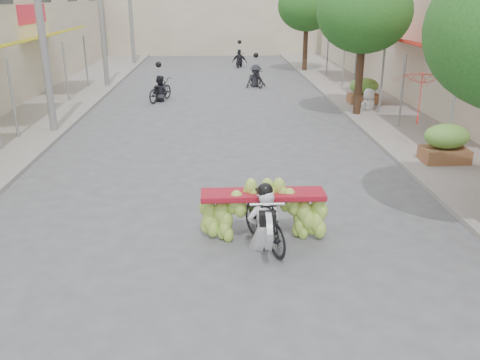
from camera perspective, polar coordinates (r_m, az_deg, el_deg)
sidewalk_left at (r=21.51m, az=-21.96°, el=7.03°), size 4.00×60.00×0.12m
sidewalk_right at (r=21.47m, az=16.38°, el=7.65°), size 4.00×60.00×0.12m
far_building at (r=42.86m, az=-2.92°, el=18.85°), size 20.00×6.00×7.00m
utility_pole_mid at (r=17.72m, az=-21.70°, el=17.60°), size 0.60×0.24×8.00m
utility_pole_far at (r=26.43m, az=-15.44°, el=18.62°), size 0.60×0.24×8.00m
utility_pole_back at (r=35.28m, az=-12.27°, el=19.06°), size 0.60×0.24×8.00m
street_tree_mid at (r=19.60m, az=13.79°, el=17.78°), size 3.40×3.40×5.25m
street_tree_far at (r=31.32m, az=7.53°, el=18.80°), size 3.40×3.40×5.25m
produce_crate_mid at (r=14.71m, az=22.15°, el=4.14°), size 1.20×0.88×1.16m
produce_crate_far at (r=22.04m, az=13.73°, el=9.93°), size 1.20×0.88×1.16m
banana_motorbike at (r=9.31m, az=2.70°, el=-3.16°), size 2.30×1.90×2.13m
market_umbrella at (r=15.48m, az=19.94°, el=11.46°), size 1.95×1.95×1.54m
pedestrian at (r=20.77m, az=14.37°, el=9.92°), size 0.94×0.81×1.64m
bg_motorbike_a at (r=22.66m, az=-9.02°, el=10.55°), size 1.28×1.85×1.95m
bg_motorbike_b at (r=25.93m, az=1.79°, el=12.29°), size 1.19×1.56×1.95m
bg_motorbike_c at (r=33.46m, az=-0.06°, el=13.93°), size 1.06×1.62×1.95m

